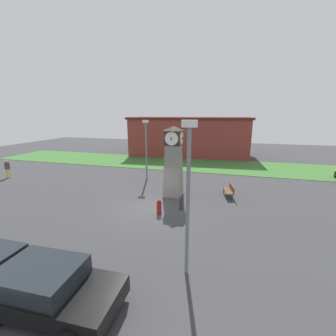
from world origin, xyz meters
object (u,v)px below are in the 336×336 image
object	(u,v)px
clock_tower	(173,163)
street_lamp_near_road	(146,145)
bollard_near_tower	(181,203)
street_lamp_far_side	(188,190)
pedestrian_near_bench	(7,168)
bollard_mid_row	(159,207)
bench	(229,190)
car_by_building	(48,288)

from	to	relation	value
clock_tower	street_lamp_near_road	world-z (taller)	street_lamp_near_road
bollard_near_tower	street_lamp_far_side	distance (m)	6.56
pedestrian_near_bench	street_lamp_near_road	xyz separation A→B (m)	(12.93, 2.98, 2.19)
clock_tower	bollard_mid_row	size ratio (longest dim) A/B	5.58
street_lamp_near_road	bollard_mid_row	bearing A→B (deg)	-63.55
bollard_mid_row	bench	xyz separation A→B (m)	(4.09, 4.15, 0.06)
bench	pedestrian_near_bench	world-z (taller)	pedestrian_near_bench
clock_tower	bollard_near_tower	bearing A→B (deg)	-64.91
car_by_building	bollard_near_tower	bearing A→B (deg)	74.46
pedestrian_near_bench	street_lamp_far_side	size ratio (longest dim) A/B	0.30
clock_tower	car_by_building	world-z (taller)	clock_tower
bollard_mid_row	street_lamp_near_road	world-z (taller)	street_lamp_near_road
bollard_near_tower	car_by_building	distance (m)	8.77
bollard_near_tower	street_lamp_far_side	xyz separation A→B (m)	(1.45, -5.70, 2.91)
pedestrian_near_bench	street_lamp_near_road	size ratio (longest dim) A/B	0.32
car_by_building	bench	bearing A→B (deg)	65.44
street_lamp_far_side	clock_tower	bearing A→B (deg)	107.61
clock_tower	bollard_near_tower	distance (m)	3.29
car_by_building	pedestrian_near_bench	distance (m)	18.76
bench	street_lamp_near_road	size ratio (longest dim) A/B	0.31
clock_tower	street_lamp_near_road	bearing A→B (deg)	135.19
street_lamp_near_road	bench	bearing A→B (deg)	-19.10
pedestrian_near_bench	bench	bearing A→B (deg)	1.14
clock_tower	bench	distance (m)	4.56
clock_tower	pedestrian_near_bench	size ratio (longest dim) A/B	2.95
bollard_near_tower	street_lamp_near_road	xyz separation A→B (m)	(-4.48, 5.71, 2.73)
car_by_building	pedestrian_near_bench	bearing A→B (deg)	143.44
street_lamp_near_road	car_by_building	bearing A→B (deg)	-81.41
bollard_mid_row	street_lamp_far_side	distance (m)	6.10
street_lamp_far_side	street_lamp_near_road	bearing A→B (deg)	117.50
bollard_near_tower	clock_tower	bearing A→B (deg)	115.09
bollard_mid_row	street_lamp_far_side	bearing A→B (deg)	-61.03
clock_tower	street_lamp_near_road	distance (m)	4.82
bollard_near_tower	bench	world-z (taller)	bollard_near_tower
bollard_near_tower	bench	size ratio (longest dim) A/B	0.54
bollard_mid_row	pedestrian_near_bench	size ratio (longest dim) A/B	0.53
street_lamp_near_road	bollard_near_tower	bearing A→B (deg)	-51.87
bench	street_lamp_far_side	bearing A→B (deg)	-99.58
bollard_mid_row	car_by_building	world-z (taller)	car_by_building
bollard_near_tower	pedestrian_near_bench	bearing A→B (deg)	171.07
car_by_building	bollard_mid_row	bearing A→B (deg)	80.79
bollard_mid_row	bollard_near_tower	bearing A→B (deg)	41.41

